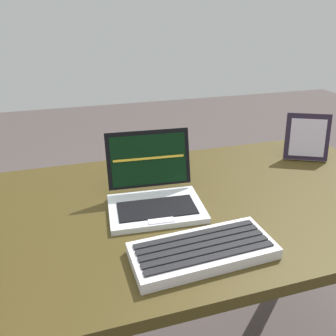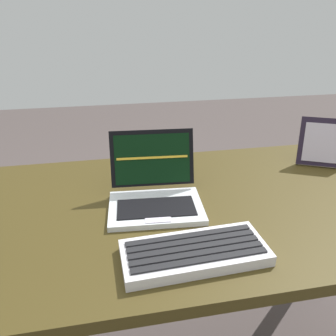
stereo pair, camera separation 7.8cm
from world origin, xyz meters
name	(u,v)px [view 1 (the left image)]	position (x,y,z in m)	size (l,w,h in m)	color
desk	(168,234)	(0.00, 0.00, 0.63)	(1.55, 0.73, 0.73)	#3F3314
laptop_front	(154,193)	(-0.04, 0.01, 0.77)	(0.27, 0.25, 0.19)	silver
external_keyboard	(203,250)	(0.02, -0.23, 0.75)	(0.33, 0.15, 0.03)	silver
photo_frame	(307,137)	(0.58, 0.17, 0.82)	(0.16, 0.12, 0.17)	black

